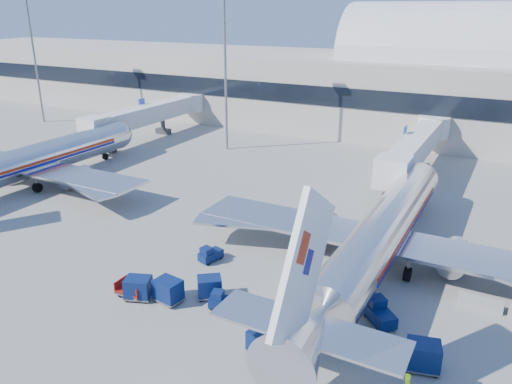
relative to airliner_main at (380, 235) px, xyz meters
The scene contains 18 objects.
ground 11.35m from the airliner_main, 155.75° to the right, with size 260.00×260.00×0.00m, color gray.
terminal 56.80m from the airliner_main, 114.64° to the left, with size 170.00×28.15×21.00m.
airliner_main is the anchor object (origin of this frame).
airliner_mid 42.00m from the airliner_main, behind, with size 32.00×37.26×12.07m.
jetbridge_near 26.43m from the airliner_main, 95.22° to the left, with size 4.40×27.50×6.25m.
jetbridge_mid 51.62m from the airliner_main, 149.36° to the left, with size 4.40×27.50×6.25m.
mast_far_west 75.44m from the airliner_main, 159.99° to the left, with size 2.00×1.20×22.60m.
mast_west 41.12m from the airliner_main, 139.64° to the left, with size 2.00×1.20×22.60m.
barrier_near 8.74m from the airliner_main, 17.39° to the right, with size 3.00×0.55×0.90m, color #9E9E96.
tug_lead 13.89m from the airliner_main, 125.87° to the right, with size 2.23×1.53×1.33m.
tug_right 8.09m from the airliner_main, 74.01° to the right, with size 2.66×2.68×1.64m.
tug_left 14.07m from the airliner_main, 156.26° to the right, with size 1.53×2.27×1.35m.
cart_train_a 14.25m from the airliner_main, 133.16° to the right, with size 2.28×2.20×1.60m.
cart_train_b 17.18m from the airliner_main, 134.37° to the right, with size 2.14×1.74×1.73m.
cart_train_c 19.22m from the airliner_main, 137.51° to the right, with size 2.30×2.04×1.68m.
cart_solo_near 14.60m from the airliner_main, 103.46° to the right, with size 1.90×1.58×1.48m.
cart_solo_far 12.44m from the airliner_main, 62.62° to the right, with size 2.32×1.97×1.77m.
cart_open_red 19.70m from the airliner_main, 138.78° to the right, with size 2.18×1.55×0.58m.
Camera 1 is at (18.38, -32.13, 19.99)m, focal length 35.00 mm.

